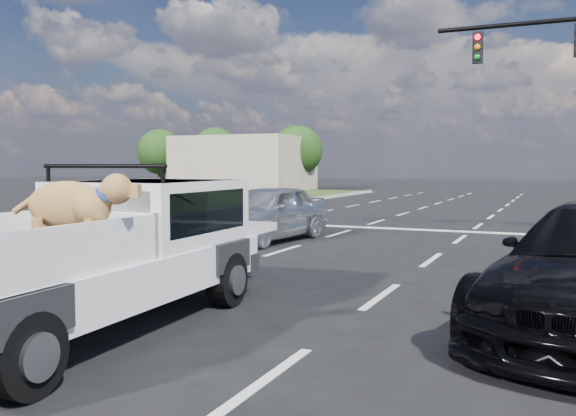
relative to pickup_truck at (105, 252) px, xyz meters
The scene contains 10 objects.
ground 3.41m from the pickup_truck, 74.13° to the left, with size 160.00×160.00×0.00m, color black.
road_markings 9.80m from the pickup_truck, 84.73° to the left, with size 17.75×60.00×0.01m.
grass_median_left 14.04m from the pickup_truck, 139.19° to the left, with size 5.00×60.00×0.10m, color #1C3D13.
curb_left 12.29m from the pickup_truck, 131.69° to the left, with size 0.15×60.00×0.14m, color #A29B95.
building_left 43.58m from the pickup_truck, 116.01° to the left, with size 10.00×8.00×4.40m, color beige.
tree_far_a 50.46m from the pickup_truck, 125.27° to the left, with size 4.20×4.20×5.40m.
tree_far_b 47.25m from the pickup_truck, 119.31° to the left, with size 4.20×4.20×5.40m.
tree_far_c 43.90m from the pickup_truck, 110.15° to the left, with size 4.20×4.20×5.40m.
pickup_truck is the anchor object (origin of this frame).
silver_sedan 8.93m from the pickup_truck, 103.22° to the left, with size 1.80×4.48×1.53m, color silver.
Camera 1 is at (4.24, -9.04, 2.02)m, focal length 38.00 mm.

